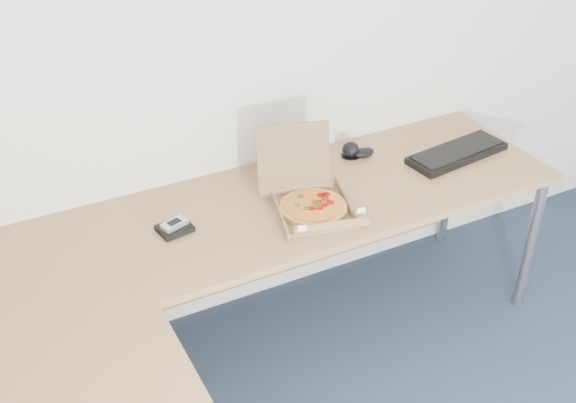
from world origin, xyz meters
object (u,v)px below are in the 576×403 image
pizza_box (311,202)px  keyboard (457,153)px  drinking_glass (280,156)px  desk (231,303)px  wallet (175,228)px

pizza_box → keyboard: 0.79m
drinking_glass → keyboard: (0.74, -0.26, -0.05)m
desk → pizza_box: pizza_box is taller
drinking_glass → wallet: 0.61m
pizza_box → keyboard: (0.78, 0.08, -0.02)m
drinking_glass → wallet: bearing=-157.8°
desk → wallet: (-0.03, 0.45, 0.04)m
desk → drinking_glass: drinking_glass is taller
pizza_box → drinking_glass: pizza_box is taller
drinking_glass → keyboard: size_ratio=0.27×
keyboard → drinking_glass: bearing=153.8°
pizza_box → wallet: size_ratio=2.80×
keyboard → wallet: (-1.31, 0.03, -0.00)m
pizza_box → keyboard: bearing=21.1°
desk → keyboard: keyboard is taller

